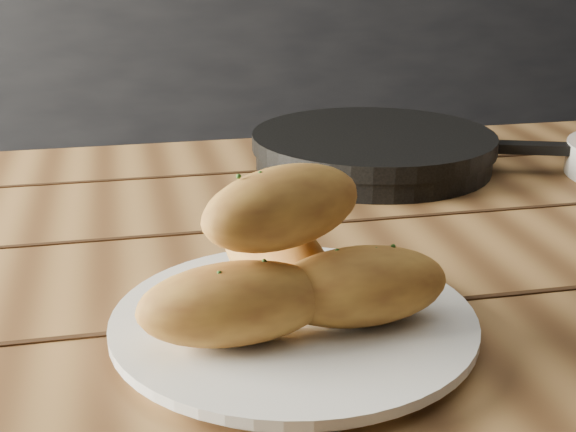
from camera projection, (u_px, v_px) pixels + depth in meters
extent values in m
cube|color=black|center=(264.00, 111.00, 2.72)|extent=(2.80, 0.60, 0.90)
cube|color=olive|center=(432.00, 272.00, 0.77)|extent=(1.35, 0.94, 0.04)
cylinder|color=white|center=(294.00, 329.00, 0.61)|extent=(0.25, 0.25, 0.01)
cylinder|color=white|center=(294.00, 320.00, 0.60)|extent=(0.27, 0.27, 0.01)
ellipsoid|color=gold|center=(235.00, 304.00, 0.55)|extent=(0.14, 0.07, 0.06)
ellipsoid|color=gold|center=(360.00, 286.00, 0.58)|extent=(0.13, 0.07, 0.06)
ellipsoid|color=gold|center=(275.00, 255.00, 0.63)|extent=(0.10, 0.14, 0.06)
ellipsoid|color=gold|center=(283.00, 207.00, 0.57)|extent=(0.15, 0.11, 0.06)
cylinder|color=black|center=(373.00, 156.00, 1.03)|extent=(0.30, 0.30, 0.03)
cylinder|color=black|center=(373.00, 141.00, 1.02)|extent=(0.31, 0.31, 0.02)
cube|color=black|center=(551.00, 148.00, 1.00)|extent=(0.14, 0.07, 0.01)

